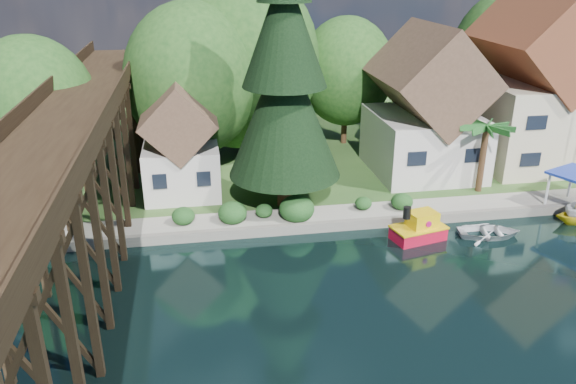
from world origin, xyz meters
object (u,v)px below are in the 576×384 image
object	(u,v)px
conifer	(284,76)
tugboat	(419,229)
trestle_bridge	(75,180)
palm_tree	(486,130)
house_left	(426,112)
shed	(181,148)
boat_white_a	(490,231)
house_center	(536,89)

from	to	relation	value
conifer	tugboat	size ratio (longest dim) A/B	5.03
trestle_bridge	palm_tree	distance (m)	26.24
house_left	shed	size ratio (longest dim) A/B	1.40
tugboat	boat_white_a	xyz separation A→B (m)	(4.37, -0.40, -0.31)
house_center	boat_white_a	size ratio (longest dim) A/B	3.71
boat_white_a	house_center	bearing A→B (deg)	-29.72
house_center	palm_tree	world-z (taller)	house_center
shed	tugboat	distance (m)	16.57
house_left	trestle_bridge	bearing A→B (deg)	-154.79
boat_white_a	house_left	bearing A→B (deg)	10.52
house_left	shed	world-z (taller)	house_left
house_center	tugboat	xyz separation A→B (m)	(-13.11, -10.47, -5.72)
shed	tugboat	bearing A→B (deg)	-31.36
house_center	conifer	world-z (taller)	conifer
tugboat	trestle_bridge	bearing A→B (deg)	-177.39
palm_tree	conifer	bearing A→B (deg)	-179.56
house_left	tugboat	distance (m)	11.66
house_left	boat_white_a	distance (m)	11.40
shed	tugboat	world-z (taller)	shed
house_left	boat_white_a	size ratio (longest dim) A/B	2.95
house_center	boat_white_a	distance (m)	15.19
conifer	boat_white_a	bearing A→B (deg)	-26.22
house_left	shed	distance (m)	18.11
conifer	house_left	bearing A→B (deg)	22.14
shed	boat_white_a	bearing A→B (deg)	-25.90
house_left	conifer	bearing A→B (deg)	-157.86
shed	tugboat	size ratio (longest dim) A/B	2.23
shed	conifer	xyz separation A→B (m)	(6.62, -3.13, 5.19)
trestle_bridge	boat_white_a	distance (m)	23.79
conifer	palm_tree	size ratio (longest dim) A/B	3.47
palm_tree	boat_white_a	bearing A→B (deg)	-110.71
boat_white_a	trestle_bridge	bearing A→B (deg)	100.23
trestle_bridge	conifer	distance (m)	13.67
trestle_bridge	shed	distance (m)	10.69
shed	palm_tree	world-z (taller)	shed
palm_tree	tugboat	size ratio (longest dim) A/B	1.45
house_center	shed	xyz separation A→B (m)	(-27.00, -2.00, -2.59)
house_center	conifer	size ratio (longest dim) A/B	0.79
house_left	conifer	size ratio (longest dim) A/B	0.62
tugboat	house_left	bearing A→B (deg)	67.60
trestle_bridge	house_left	xyz separation A→B (m)	(23.00, 10.83, -0.21)
trestle_bridge	tugboat	bearing A→B (deg)	2.61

